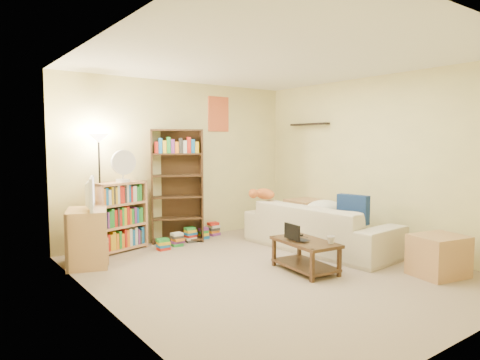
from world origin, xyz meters
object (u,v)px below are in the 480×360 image
(side_table, at_px, (305,218))
(laptop, at_px, (300,239))
(mug, at_px, (331,240))
(floor_lamp, at_px, (99,158))
(desk_fan, at_px, (123,166))
(sofa, at_px, (319,227))
(tall_bookshelf, at_px, (177,183))
(tabby_cat, at_px, (263,194))
(short_bookshelf, at_px, (120,217))
(tv_stand, at_px, (87,237))
(television, at_px, (86,193))
(end_cabinet, at_px, (439,256))
(coffee_table, at_px, (305,252))

(side_table, bearing_deg, laptop, -137.08)
(mug, xyz_separation_m, floor_lamp, (-1.81, 2.57, 0.91))
(laptop, distance_m, side_table, 1.96)
(floor_lamp, bearing_deg, desk_fan, -8.15)
(mug, distance_m, desk_fan, 3.04)
(sofa, distance_m, tall_bookshelf, 2.25)
(sofa, distance_m, tabby_cat, 1.01)
(tabby_cat, distance_m, floor_lamp, 2.46)
(short_bookshelf, bearing_deg, tall_bookshelf, -16.07)
(tv_stand, xyz_separation_m, television, (0.00, 0.00, 0.56))
(end_cabinet, bearing_deg, coffee_table, 136.56)
(coffee_table, distance_m, desk_fan, 2.80)
(tabby_cat, relative_size, side_table, 0.87)
(tabby_cat, distance_m, mug, 1.87)
(television, height_order, side_table, television)
(tv_stand, bearing_deg, short_bookshelf, 57.26)
(floor_lamp, bearing_deg, sofa, -32.17)
(sofa, relative_size, end_cabinet, 4.09)
(laptop, distance_m, tall_bookshelf, 2.33)
(end_cabinet, bearing_deg, television, 137.52)
(mug, bearing_deg, television, 135.26)
(coffee_table, bearing_deg, laptop, 130.77)
(laptop, relative_size, mug, 2.62)
(laptop, xyz_separation_m, side_table, (1.43, 1.33, -0.08))
(short_bookshelf, relative_size, desk_fan, 2.17)
(mug, height_order, tall_bookshelf, tall_bookshelf)
(television, distance_m, end_cabinet, 4.30)
(television, relative_size, end_cabinet, 1.21)
(floor_lamp, xyz_separation_m, side_table, (3.09, -0.89, -1.02))
(coffee_table, relative_size, desk_fan, 1.96)
(floor_lamp, relative_size, side_table, 2.75)
(short_bookshelf, xyz_separation_m, side_table, (2.82, -0.89, -0.19))
(desk_fan, xyz_separation_m, side_table, (2.77, -0.84, -0.92))
(sofa, xyz_separation_m, tv_stand, (-2.94, 1.18, 0.02))
(floor_lamp, bearing_deg, short_bookshelf, 0.00)
(mug, distance_m, floor_lamp, 3.27)
(television, xyz_separation_m, floor_lamp, (0.33, 0.46, 0.41))
(coffee_table, bearing_deg, sofa, 41.21)
(tv_stand, relative_size, short_bookshelf, 0.72)
(tabby_cat, bearing_deg, short_bookshelf, 158.21)
(tabby_cat, distance_m, short_bookshelf, 2.15)
(television, bearing_deg, coffee_table, -112.33)
(tabby_cat, relative_size, television, 0.76)
(tall_bookshelf, distance_m, side_table, 2.19)
(side_table, bearing_deg, tv_stand, 172.85)
(tall_bookshelf, bearing_deg, tv_stand, -138.48)
(mug, bearing_deg, side_table, 52.66)
(side_table, bearing_deg, end_cabinet, -96.76)
(sofa, distance_m, tv_stand, 3.17)
(coffee_table, height_order, mug, mug)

